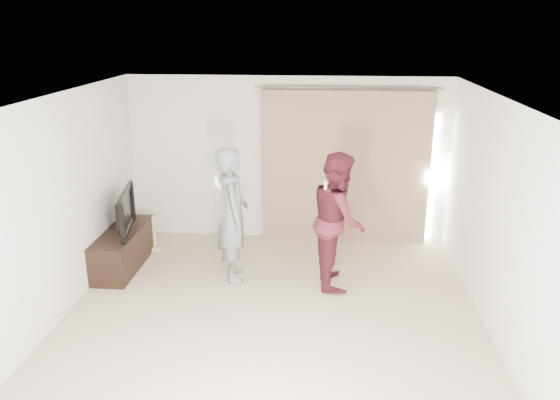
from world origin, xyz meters
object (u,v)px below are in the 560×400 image
(tv_console, at_px, (123,249))
(tv, at_px, (119,211))
(person_woman, at_px, (338,220))
(person_man, at_px, (233,215))

(tv_console, distance_m, tv, 0.57)
(person_woman, bearing_deg, tv, 175.49)
(tv_console, height_order, person_woman, person_woman)
(person_woman, bearing_deg, tv_console, 175.49)
(tv_console, bearing_deg, person_woman, -4.51)
(person_woman, bearing_deg, person_man, 178.70)
(tv_console, xyz_separation_m, tv, (0.00, 0.00, 0.57))
(tv, xyz_separation_m, person_woman, (3.05, -0.24, 0.06))
(tv_console, bearing_deg, tv, 0.00)
(tv, xyz_separation_m, person_man, (1.64, -0.21, 0.07))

